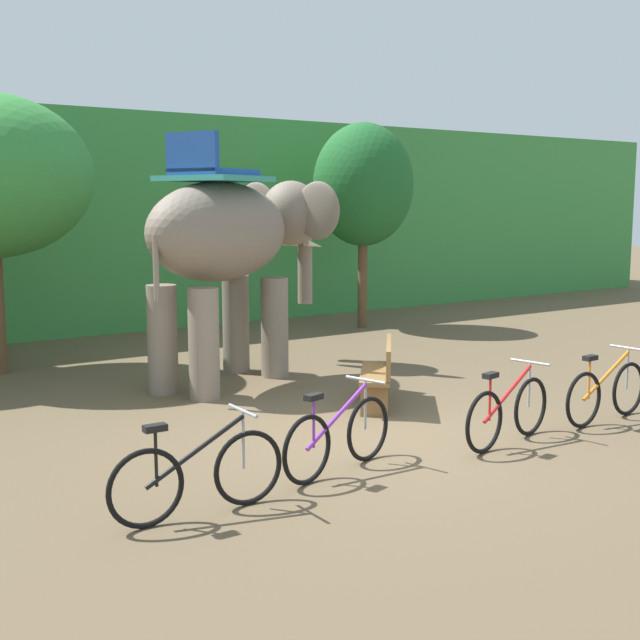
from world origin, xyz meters
The scene contains 9 objects.
ground_plane centered at (0.00, 0.00, 0.00)m, with size 80.00×80.00×0.00m, color brown.
foliage_hedge centered at (0.00, 12.20, 2.35)m, with size 36.00×6.00×4.71m, color #3D8E42.
tree_right centered at (5.22, 7.03, 3.15)m, with size 2.21×2.21×4.51m.
elephant centered at (0.20, 3.71, 2.20)m, with size 4.16×3.01×3.78m.
bike_black centered at (-2.77, -1.14, 0.39)m, with size 1.71×0.52×0.92m.
bike_purple centered at (-1.03, -0.85, 0.39)m, with size 1.66×0.63×0.92m.
bike_red centered at (1.18, -1.13, 0.39)m, with size 1.69×0.54×0.92m.
bike_orange centered at (2.97, -1.14, 0.39)m, with size 1.71×0.52×0.92m.
wooden_bench centered at (1.09, 1.14, 0.48)m, with size 1.27×1.42×0.89m.
Camera 1 is at (-5.82, -7.59, 2.79)m, focal length 46.19 mm.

